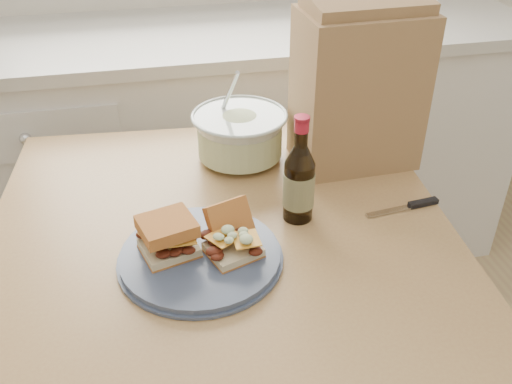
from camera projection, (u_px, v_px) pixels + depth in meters
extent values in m
cube|color=white|center=(189.00, 157.00, 2.18)|extent=(2.40, 0.60, 0.90)
cube|color=#BCB9B2|center=(180.00, 37.00, 1.92)|extent=(2.50, 0.64, 0.04)
cube|color=tan|center=(222.00, 239.00, 1.20)|extent=(1.05, 1.05, 0.04)
cube|color=tan|center=(73.00, 269.00, 1.74)|extent=(0.07, 0.07, 0.77)
cube|color=tan|center=(349.00, 245.00, 1.84)|extent=(0.07, 0.07, 0.77)
cylinder|color=#404C67|center=(200.00, 257.00, 1.11)|extent=(0.31, 0.31, 0.02)
cube|color=beige|center=(169.00, 248.00, 1.10)|extent=(0.12, 0.12, 0.02)
cube|color=#F5A331|center=(168.00, 235.00, 1.08)|extent=(0.07, 0.07, 0.00)
cube|color=#BD6532|center=(167.00, 226.00, 1.07)|extent=(0.12, 0.12, 0.03)
cube|color=beige|center=(233.00, 250.00, 1.10)|extent=(0.12, 0.11, 0.02)
cube|color=#F5A331|center=(233.00, 238.00, 1.08)|extent=(0.07, 0.07, 0.00)
cube|color=#BD6532|center=(230.00, 221.00, 1.13)|extent=(0.10, 0.09, 0.08)
cone|color=silver|center=(240.00, 137.00, 1.42)|extent=(0.23, 0.23, 0.12)
cylinder|color=beige|center=(240.00, 139.00, 1.42)|extent=(0.21, 0.21, 0.08)
torus|color=silver|center=(239.00, 116.00, 1.38)|extent=(0.24, 0.24, 0.01)
cylinder|color=silver|center=(228.00, 96.00, 1.38)|extent=(0.05, 0.09, 0.16)
cylinder|color=black|center=(299.00, 191.00, 1.20)|extent=(0.06, 0.06, 0.13)
cone|color=black|center=(300.00, 155.00, 1.15)|extent=(0.06, 0.06, 0.04)
cylinder|color=black|center=(301.00, 133.00, 1.12)|extent=(0.03, 0.03, 0.06)
cylinder|color=#A9162B|center=(302.00, 126.00, 1.12)|extent=(0.03, 0.03, 0.02)
cylinder|color=maroon|center=(302.00, 119.00, 1.11)|extent=(0.03, 0.03, 0.01)
cylinder|color=#324120|center=(299.00, 189.00, 1.20)|extent=(0.07, 0.07, 0.08)
cube|color=silver|center=(392.00, 210.00, 1.25)|extent=(0.12, 0.03, 0.00)
cube|color=black|center=(423.00, 203.00, 1.27)|extent=(0.07, 0.02, 0.01)
cube|color=#A1804E|center=(358.00, 90.00, 1.34)|extent=(0.29, 0.20, 0.37)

